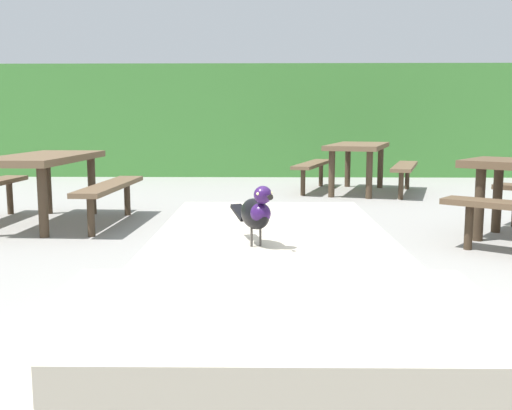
{
  "coord_description": "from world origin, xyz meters",
  "views": [
    {
      "loc": [
        -0.32,
        -1.75,
        1.11
      ],
      "look_at": [
        -0.36,
        0.12,
        0.84
      ],
      "focal_mm": 41.72,
      "sensor_mm": 36.0,
      "label": 1
    }
  ],
  "objects_px": {
    "picnic_table_mid_left": "(358,156)",
    "bird_grackle": "(256,212)",
    "picnic_table_mid_right": "(44,172)",
    "picnic_table_foreground": "(272,303)"
  },
  "relations": [
    {
      "from": "picnic_table_mid_left",
      "to": "bird_grackle",
      "type": "bearing_deg",
      "value": -100.84
    },
    {
      "from": "picnic_table_mid_right",
      "to": "bird_grackle",
      "type": "bearing_deg",
      "value": -62.66
    },
    {
      "from": "picnic_table_mid_right",
      "to": "picnic_table_foreground",
      "type": "bearing_deg",
      "value": -62.0
    },
    {
      "from": "picnic_table_foreground",
      "to": "bird_grackle",
      "type": "distance_m",
      "value": 0.29
    },
    {
      "from": "bird_grackle",
      "to": "picnic_table_mid_right",
      "type": "distance_m",
      "value": 5.06
    },
    {
      "from": "picnic_table_foreground",
      "to": "bird_grackle",
      "type": "height_order",
      "value": "bird_grackle"
    },
    {
      "from": "picnic_table_foreground",
      "to": "picnic_table_mid_left",
      "type": "xyz_separation_m",
      "value": [
        1.36,
        7.33,
        0.0
      ]
    },
    {
      "from": "picnic_table_foreground",
      "to": "picnic_table_mid_left",
      "type": "distance_m",
      "value": 7.45
    },
    {
      "from": "picnic_table_foreground",
      "to": "picnic_table_mid_right",
      "type": "bearing_deg",
      "value": 118.0
    },
    {
      "from": "picnic_table_foreground",
      "to": "bird_grackle",
      "type": "xyz_separation_m",
      "value": [
        -0.05,
        -0.03,
        0.29
      ]
    }
  ]
}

